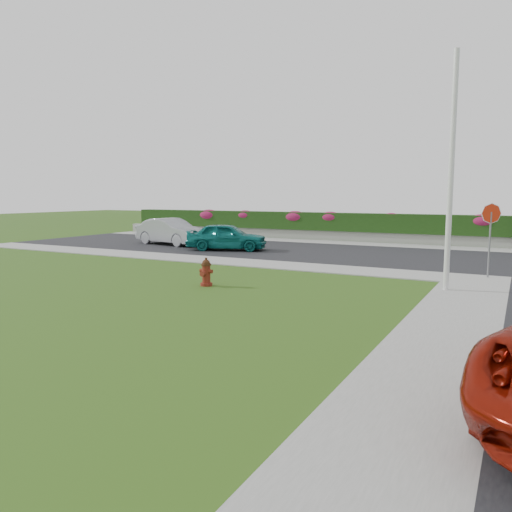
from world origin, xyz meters
The scene contains 19 objects.
ground centered at (0.00, 0.00, 0.00)m, with size 120.00×120.00×0.00m, color black.
street_far centered at (-5.00, 14.00, 0.02)m, with size 26.00×8.00×0.04m, color black.
sidewalk_right centered at (7.00, -2.00, 0.02)m, with size 2.00×20.00×0.04m, color gray.
sidewalk_far centered at (-6.00, 9.00, 0.02)m, with size 24.00×2.00×0.04m, color gray.
curb_corner centered at (7.00, 9.00, 0.02)m, with size 2.00×2.00×0.04m, color gray.
sidewalk_beyond centered at (-1.00, 19.00, 0.02)m, with size 34.00×2.00×0.04m, color gray.
retaining_wall centered at (-1.00, 20.50, 0.30)m, with size 34.00×0.40×0.60m, color gray.
hedge centered at (-1.00, 20.60, 1.15)m, with size 32.00×0.90×1.10m, color black.
fire_hydrant centered at (-0.31, 3.93, 0.42)m, with size 0.45×0.42×0.88m.
sedan_teal centered at (-4.83, 12.52, 0.72)m, with size 1.61×4.00×1.36m, color #0D6661.
sedan_silver centered at (-9.02, 13.42, 0.77)m, with size 1.54×4.42×1.46m, color #9FA0A6.
utility_pole centered at (6.35, 6.54, 3.41)m, with size 0.16×0.16×6.83m, color silver.
stop_sign centered at (7.29, 9.54, 1.88)m, with size 0.59×0.38×2.53m.
flower_clump_a centered at (-11.17, 20.50, 1.40)m, with size 1.52×0.98×0.76m, color #AA1D59.
flower_clump_b centered at (-8.25, 20.50, 1.44)m, with size 1.30×0.84×0.65m, color #AA1D59.
flower_clump_c centered at (-4.60, 20.50, 1.41)m, with size 1.48×0.95×0.74m, color #AA1D59.
flower_clump_d centered at (-2.24, 20.50, 1.43)m, with size 1.36×0.87×0.68m, color #AA1D59.
flower_clump_e centered at (1.48, 20.50, 1.50)m, with size 1.02×0.65×0.51m, color #AA1D59.
flower_clump_f centered at (6.36, 20.50, 1.41)m, with size 1.45×0.93×0.73m, color #AA1D59.
Camera 1 is at (8.23, -8.75, 2.80)m, focal length 35.00 mm.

